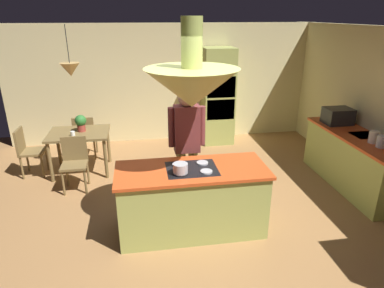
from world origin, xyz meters
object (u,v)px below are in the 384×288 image
object	(u,v)px
dining_table	(79,138)
cup_on_table	(73,134)
person_at_island	(187,141)
canister_sugar	(374,137)
potted_plant_on_table	(81,122)
chair_at_corner	(27,149)
cooking_pot_on_cooktop	(180,168)
chair_facing_island	(75,160)
chair_by_back_wall	(85,134)
canister_flour	(382,141)
oven_tower	(218,96)
microwave_on_counter	(338,116)
kitchen_island	(192,200)

from	to	relation	value
dining_table	cup_on_table	size ratio (longest dim) A/B	11.59
person_at_island	canister_sugar	xyz separation A→B (m)	(2.80, -0.22, -0.02)
potted_plant_on_table	canister_sugar	world-z (taller)	canister_sugar
chair_at_corner	cooking_pot_on_cooktop	size ratio (longest dim) A/B	4.83
canister_sugar	chair_facing_island	bearing A→B (deg)	167.43
chair_by_back_wall	canister_flour	bearing A→B (deg)	151.63
oven_tower	canister_flour	distance (m)	3.44
canister_flour	cooking_pot_on_cooktop	world-z (taller)	canister_flour
dining_table	microwave_on_counter	size ratio (longest dim) A/B	2.27
kitchen_island	cooking_pot_on_cooktop	xyz separation A→B (m)	(-0.16, -0.13, 0.53)
oven_tower	canister_sugar	world-z (taller)	oven_tower
cooking_pot_on_cooktop	chair_at_corner	bearing A→B (deg)	137.58
oven_tower	canister_sugar	xyz separation A→B (m)	(1.74, -2.78, -0.04)
kitchen_island	chair_at_corner	bearing A→B (deg)	141.08
person_at_island	microwave_on_counter	distance (m)	2.90
chair_by_back_wall	microwave_on_counter	distance (m)	4.75
chair_at_corner	microwave_on_counter	size ratio (longest dim) A/B	1.89
person_at_island	cooking_pot_on_cooktop	distance (m)	0.83
oven_tower	chair_by_back_wall	distance (m)	2.90
canister_sugar	chair_at_corner	bearing A→B (deg)	163.21
cooking_pot_on_cooktop	canister_flour	bearing A→B (deg)	7.75
potted_plant_on_table	dining_table	bearing A→B (deg)	-134.36
person_at_island	chair_at_corner	xyz separation A→B (m)	(-2.64, 1.43, -0.52)
chair_by_back_wall	cooking_pot_on_cooktop	size ratio (longest dim) A/B	4.83
chair_facing_island	chair_at_corner	xyz separation A→B (m)	(-0.90, 0.63, 0.00)
dining_table	chair_facing_island	bearing A→B (deg)	-90.00
dining_table	canister_flour	xyz separation A→B (m)	(4.54, -1.82, 0.34)
kitchen_island	person_at_island	xyz separation A→B (m)	(0.04, 0.67, 0.57)
chair_at_corner	canister_sugar	bearing A→B (deg)	-106.79
kitchen_island	cup_on_table	size ratio (longest dim) A/B	21.36
cup_on_table	microwave_on_counter	distance (m)	4.63
chair_facing_island	canister_sugar	distance (m)	4.68
oven_tower	person_at_island	size ratio (longest dim) A/B	1.18
dining_table	canister_flour	distance (m)	4.90
chair_by_back_wall	cup_on_table	bearing A→B (deg)	85.99
kitchen_island	chair_by_back_wall	distance (m)	3.22
person_at_island	cooking_pot_on_cooktop	size ratio (longest dim) A/B	9.81
oven_tower	chair_at_corner	distance (m)	3.91
person_at_island	kitchen_island	bearing A→B (deg)	-93.19
kitchen_island	chair_at_corner	size ratio (longest dim) A/B	2.21
cup_on_table	canister_sugar	distance (m)	4.82
dining_table	cup_on_table	bearing A→B (deg)	-105.97
dining_table	chair_facing_island	xyz separation A→B (m)	(0.00, -0.63, -0.15)
chair_by_back_wall	canister_sugar	size ratio (longest dim) A/B	4.61
oven_tower	potted_plant_on_table	size ratio (longest dim) A/B	6.91
person_at_island	chair_facing_island	world-z (taller)	person_at_island
kitchen_island	chair_by_back_wall	bearing A→B (deg)	121.91
chair_at_corner	canister_flour	xyz separation A→B (m)	(5.44, -1.82, 0.49)
chair_facing_island	dining_table	bearing A→B (deg)	90.00
chair_by_back_wall	chair_at_corner	size ratio (longest dim) A/B	1.00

